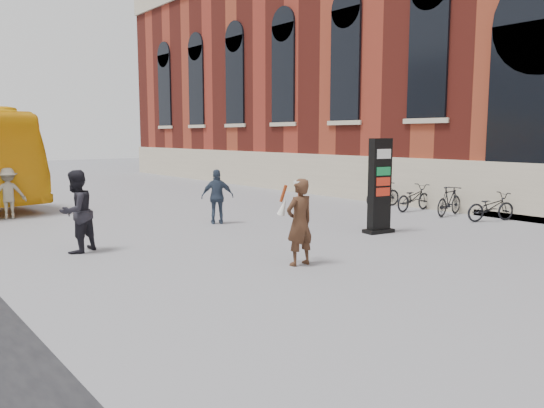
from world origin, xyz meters
TOP-DOWN VIEW (x-y plane):
  - ground at (0.00, 0.00)m, footprint 100.00×100.00m
  - station at (15.48, 6.00)m, footprint 12.15×44.50m
  - info_pylon at (4.37, 1.75)m, footprint 0.87×0.53m
  - woman at (0.29, 0.39)m, footprint 0.67×0.61m
  - pedestrian_a at (-2.87, 4.39)m, footprint 1.14×1.07m
  - pedestrian_b at (-2.93, 10.70)m, footprint 1.12×0.74m
  - pedestrian_c at (1.74, 5.74)m, footprint 1.03×0.82m
  - bike_4 at (8.60, 0.89)m, footprint 1.80×1.14m
  - bike_5 at (8.60, 2.35)m, footprint 1.67×0.67m
  - bike_6 at (8.60, 3.77)m, footprint 1.77×0.63m
  - bike_7 at (8.60, 5.14)m, footprint 1.63×0.67m

SIDE VIEW (x-z plane):
  - ground at x=0.00m, z-range 0.00..0.00m
  - bike_4 at x=8.60m, z-range 0.00..0.89m
  - bike_6 at x=8.60m, z-range 0.00..0.93m
  - bike_7 at x=8.60m, z-range 0.00..0.95m
  - bike_5 at x=8.60m, z-range 0.00..0.98m
  - pedestrian_b at x=-2.93m, z-range 0.00..1.62m
  - pedestrian_c at x=1.74m, z-range 0.00..1.63m
  - woman at x=0.29m, z-range 0.02..1.80m
  - pedestrian_a at x=-2.87m, z-range 0.00..1.87m
  - info_pylon at x=4.37m, z-range 0.00..2.56m
  - station at x=15.48m, z-range -1.49..17.66m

